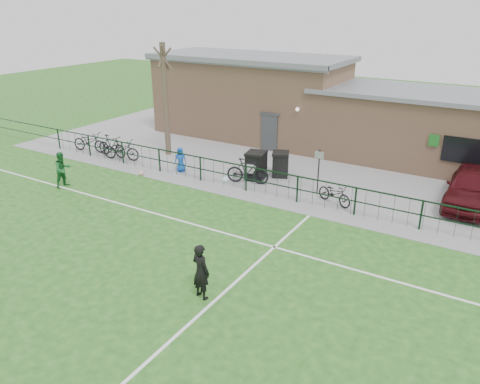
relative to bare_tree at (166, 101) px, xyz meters
The scene contains 21 objects.
ground 13.54m from the bare_tree, 52.70° to the right, with size 90.00×90.00×0.00m, color #205418.
paving_strip 9.05m from the bare_tree, 20.56° to the left, with size 34.00×13.00×0.02m, color gray.
pitch_line_touch 8.96m from the bare_tree, 18.65° to the right, with size 28.00×0.10×0.01m, color white.
pitch_line_mid 10.73m from the bare_tree, 39.09° to the right, with size 28.00×0.10×0.01m, color white.
pitch_line_perp 14.81m from the bare_tree, 46.40° to the right, with size 0.10×16.00×0.01m, color white.
perimeter_fence 8.72m from the bare_tree, 17.35° to the right, with size 28.00×0.10×1.20m, color black.
bare_tree is the anchor object (origin of this frame).
wheelie_bin_left 6.63m from the bare_tree, ahead, with size 0.83×0.94×1.25m, color black.
wheelie_bin_right 7.36m from the bare_tree, ahead, with size 0.74×0.84×1.13m, color black.
sign_post 9.61m from the bare_tree, ahead, with size 0.06×0.06×2.00m, color black.
car_maroon 15.47m from the bare_tree, ahead, with size 1.86×4.63×1.58m, color #400B10.
bicycle_a 5.17m from the bare_tree, 155.24° to the right, with size 0.74×2.11×1.11m, color black.
bicycle_b 3.87m from the bare_tree, 140.00° to the right, with size 0.56×1.98×1.19m, color black.
bicycle_c 3.54m from the bare_tree, 125.77° to the right, with size 0.74×2.11×1.11m, color black.
bicycle_d 6.76m from the bare_tree, 15.30° to the right, with size 0.56×1.99×1.20m, color black.
bicycle_e 10.87m from the bare_tree, 10.06° to the right, with size 0.61×1.74×0.92m, color black.
spectator_child 3.91m from the bare_tree, 39.32° to the right, with size 0.60×0.39×1.24m, color #124AAB.
goalkeeper_kick 14.06m from the bare_tree, 46.75° to the right, with size 1.84×3.83×2.33m.
outfield_player 6.77m from the bare_tree, 98.39° to the right, with size 0.80×0.62×1.64m, color #1B612A.
ball_ground 4.62m from the bare_tree, 72.47° to the right, with size 0.24×0.24×0.24m, color silver.
clubhouse 9.34m from the bare_tree, 40.12° to the left, with size 24.25×5.40×4.96m.
Camera 1 is at (8.39, -8.85, 7.86)m, focal length 35.00 mm.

